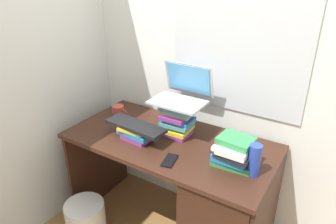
{
  "coord_description": "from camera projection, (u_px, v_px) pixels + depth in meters",
  "views": [
    {
      "loc": [
        0.94,
        -1.51,
        1.82
      ],
      "look_at": [
        -0.03,
        0.04,
        0.95
      ],
      "focal_mm": 33.4,
      "sensor_mm": 36.0,
      "label": 1
    }
  ],
  "objects": [
    {
      "name": "computer_mouse",
      "position": [
        216.0,
        148.0,
        1.94
      ],
      "size": [
        0.06,
        0.1,
        0.04
      ],
      "primitive_type": "ellipsoid",
      "color": "#A5A8AD",
      "rests_on": "desk"
    },
    {
      "name": "cell_phone",
      "position": [
        170.0,
        160.0,
        1.83
      ],
      "size": [
        0.09,
        0.15,
        0.01
      ],
      "primitive_type": "cube",
      "rotation": [
        0.0,
        0.0,
        0.21
      ],
      "color": "black",
      "rests_on": "desk"
    },
    {
      "name": "book_stack_tall",
      "position": [
        178.0,
        119.0,
        2.08
      ],
      "size": [
        0.23,
        0.2,
        0.23
      ],
      "color": "#8C338C",
      "rests_on": "desk"
    },
    {
      "name": "water_bottle",
      "position": [
        254.0,
        160.0,
        1.68
      ],
      "size": [
        0.07,
        0.07,
        0.19
      ],
      "primitive_type": "cylinder",
      "color": "#263FA5",
      "rests_on": "desk"
    },
    {
      "name": "keyboard",
      "position": [
        136.0,
        126.0,
        2.03
      ],
      "size": [
        0.43,
        0.17,
        0.02
      ],
      "primitive_type": "cube",
      "rotation": [
        0.0,
        0.0,
        -0.06
      ],
      "color": "black",
      "rests_on": "book_stack_keyboard_riser"
    },
    {
      "name": "wall_left",
      "position": [
        68.0,
        43.0,
        2.24
      ],
      "size": [
        0.05,
        6.0,
        2.6
      ],
      "primitive_type": "cube",
      "color": "silver",
      "rests_on": "ground"
    },
    {
      "name": "desk",
      "position": [
        213.0,
        203.0,
        2.02
      ],
      "size": [
        1.37,
        0.69,
        0.77
      ],
      "color": "#381E14",
      "rests_on": "ground"
    },
    {
      "name": "mug",
      "position": [
        118.0,
        111.0,
        2.35
      ],
      "size": [
        0.12,
        0.09,
        0.09
      ],
      "color": "#B23F33",
      "rests_on": "desk"
    },
    {
      "name": "book_stack_side",
      "position": [
        234.0,
        152.0,
        1.77
      ],
      "size": [
        0.24,
        0.2,
        0.18
      ],
      "color": "#338C4C",
      "rests_on": "desk"
    },
    {
      "name": "laptop",
      "position": [
        183.0,
        92.0,
        2.05
      ],
      "size": [
        0.35,
        0.29,
        0.24
      ],
      "color": "#B7BABF",
      "rests_on": "book_stack_tall"
    },
    {
      "name": "book_stack_keyboard_riser",
      "position": [
        136.0,
        133.0,
        2.05
      ],
      "size": [
        0.25,
        0.15,
        0.09
      ],
      "color": "#8C338C",
      "rests_on": "desk"
    },
    {
      "name": "wall_back",
      "position": [
        200.0,
        48.0,
        2.12
      ],
      "size": [
        6.0,
        0.06,
        2.6
      ],
      "color": "silver",
      "rests_on": "ground"
    },
    {
      "name": "wastebasket",
      "position": [
        86.0,
        221.0,
        2.24
      ],
      "size": [
        0.28,
        0.28,
        0.3
      ],
      "primitive_type": "cylinder",
      "color": "silver",
      "rests_on": "ground"
    }
  ]
}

